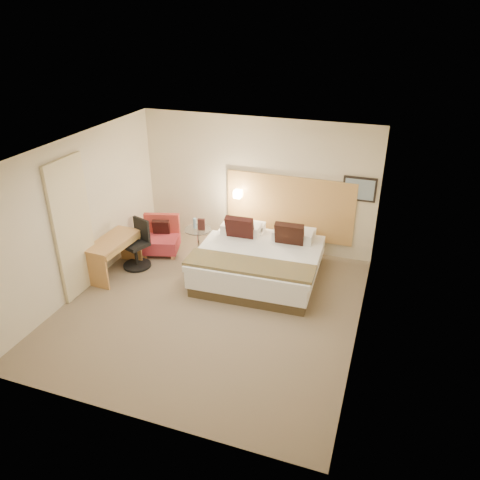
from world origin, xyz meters
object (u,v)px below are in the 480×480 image
(bed, at_px, (260,261))
(lounge_chair, at_px, (161,238))
(desk, at_px, (114,247))
(side_table, at_px, (198,241))
(desk_chair, at_px, (137,248))

(bed, xyz_separation_m, lounge_chair, (-2.21, 0.30, -0.04))
(desk, bearing_deg, side_table, 44.53)
(bed, relative_size, desk_chair, 2.38)
(bed, bearing_deg, desk_chair, -171.09)
(lounge_chair, xyz_separation_m, desk, (-0.38, -1.08, 0.26))
(side_table, bearing_deg, lounge_chair, -173.90)
(lounge_chair, height_order, side_table, lounge_chair)
(desk, bearing_deg, desk_chair, 59.51)
(desk_chair, bearing_deg, side_table, 38.74)
(lounge_chair, bearing_deg, side_table, 6.10)
(lounge_chair, bearing_deg, bed, -7.79)
(lounge_chair, height_order, desk, lounge_chair)
(side_table, distance_m, desk_chair, 1.21)
(bed, distance_m, side_table, 1.46)
(side_table, bearing_deg, desk, -135.47)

